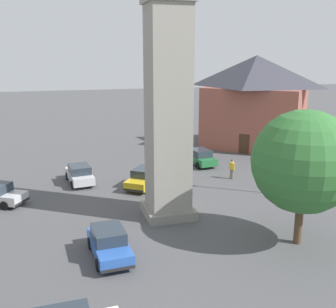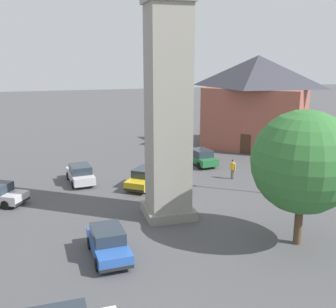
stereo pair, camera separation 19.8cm
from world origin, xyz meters
TOP-DOWN VIEW (x-y plane):
  - ground_plane at (0.00, 0.00)m, footprint 200.00×200.00m
  - car_blue_kerb at (4.53, 4.49)m, footprint 1.99×4.22m
  - car_silver_kerb at (5.04, -8.60)m, footprint 2.17×4.30m
  - car_black_far at (-6.45, -11.08)m, footprint 2.21×4.31m
  - car_green_alley at (0.17, -6.07)m, footprint 3.81×4.32m
  - pedestrian at (-7.47, -6.10)m, footprint 0.37×0.49m
  - tree at (-5.81, 5.95)m, footprint 5.61×5.61m
  - building_shop_left at (-15.12, -16.72)m, footprint 13.52×13.31m
  - lamp_post at (-8.45, -2.00)m, footprint 0.36×0.36m

SIDE VIEW (x-z plane):
  - ground_plane at x=0.00m, z-range 0.00..0.00m
  - car_blue_kerb at x=4.53m, z-range 0.00..1.53m
  - car_silver_kerb at x=5.04m, z-range 0.00..1.53m
  - car_black_far at x=-6.45m, z-range 0.00..1.53m
  - car_green_alley at x=0.17m, z-range 0.00..1.53m
  - pedestrian at x=-7.47m, z-range 0.16..1.86m
  - lamp_post at x=-8.45m, z-range 0.88..6.35m
  - tree at x=-5.81m, z-range 0.96..8.50m
  - building_shop_left at x=-15.12m, z-range 0.11..10.35m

